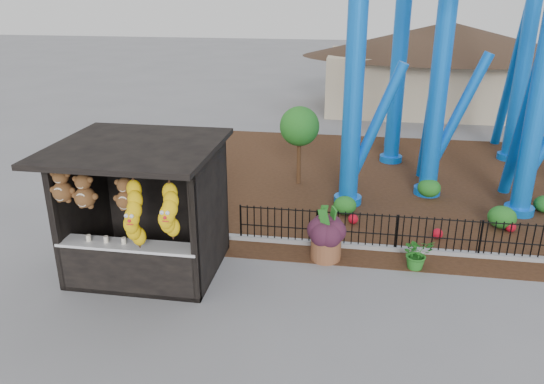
% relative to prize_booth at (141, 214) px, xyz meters
% --- Properties ---
extents(ground, '(120.00, 120.00, 0.00)m').
position_rel_prize_booth_xyz_m(ground, '(2.99, -0.91, -1.53)').
color(ground, slate).
rests_on(ground, ground).
extents(mulch_bed, '(18.00, 12.00, 0.02)m').
position_rel_prize_booth_xyz_m(mulch_bed, '(6.99, 7.09, -1.52)').
color(mulch_bed, '#331E11').
rests_on(mulch_bed, ground).
extents(curb, '(18.00, 0.18, 0.12)m').
position_rel_prize_booth_xyz_m(curb, '(6.99, 2.09, -1.47)').
color(curb, gray).
rests_on(curb, ground).
extents(prize_booth, '(3.50, 3.40, 3.12)m').
position_rel_prize_booth_xyz_m(prize_booth, '(0.00, 0.00, 0.00)').
color(prize_booth, black).
rests_on(prize_booth, ground).
extents(picket_fence, '(12.20, 0.06, 1.00)m').
position_rel_prize_booth_xyz_m(picket_fence, '(7.89, 2.09, -1.03)').
color(picket_fence, black).
rests_on(picket_fence, ground).
extents(terracotta_planter, '(0.74, 0.74, 0.64)m').
position_rel_prize_booth_xyz_m(terracotta_planter, '(4.07, 1.40, -1.21)').
color(terracotta_planter, brown).
rests_on(terracotta_planter, ground).
extents(planter_foliage, '(0.70, 0.70, 0.64)m').
position_rel_prize_booth_xyz_m(planter_foliage, '(4.07, 1.40, -0.56)').
color(planter_foliage, '#341525').
rests_on(planter_foliage, terracotta_planter).
extents(potted_plant, '(0.88, 0.82, 0.79)m').
position_rel_prize_booth_xyz_m(potted_plant, '(6.23, 1.28, -1.13)').
color(potted_plant, '#285719').
rests_on(potted_plant, ground).
extents(landscaping, '(8.67, 3.57, 0.61)m').
position_rel_prize_booth_xyz_m(landscaping, '(7.99, 4.76, -1.24)').
color(landscaping, '#1E5F1C').
rests_on(landscaping, mulch_bed).
extents(pavilion, '(15.00, 15.00, 4.80)m').
position_rel_prize_booth_xyz_m(pavilion, '(8.99, 19.09, 1.54)').
color(pavilion, '#BFAD8C').
rests_on(pavilion, ground).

